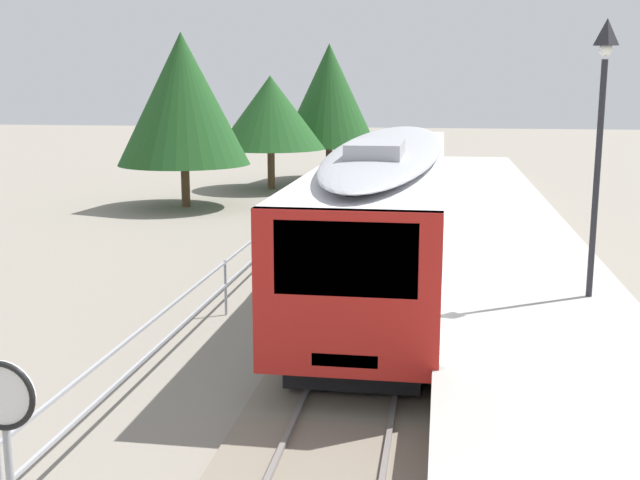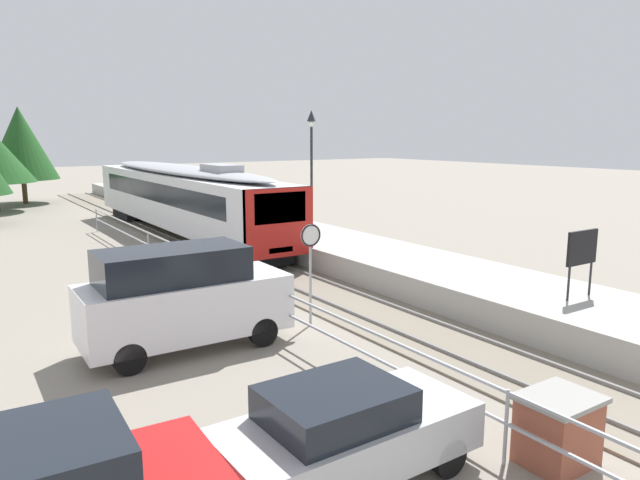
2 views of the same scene
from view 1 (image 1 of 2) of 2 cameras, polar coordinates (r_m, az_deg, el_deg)
ground_plane at (r=18.40m, az=-5.13°, el=-4.64°), size 160.00×160.00×0.00m
track_rails at (r=17.92m, az=4.25°, el=-4.94°), size 3.20×60.00×0.14m
commuter_train at (r=21.28m, az=5.19°, el=3.43°), size 2.82×20.32×3.74m
station_platform at (r=17.86m, az=14.74°, el=-3.96°), size 3.90×60.00×0.90m
platform_lamp_mid_platform at (r=15.91m, az=19.92°, el=9.16°), size 0.34×0.34×5.35m
speed_limit_sign at (r=7.19m, az=-22.04°, el=-13.26°), size 0.61×0.10×2.81m
tree_behind_carpark at (r=33.08m, az=-10.02°, el=10.12°), size 5.49×5.49×7.19m
tree_behind_station_far at (r=42.38m, az=0.68°, el=10.55°), size 5.15×5.15×7.25m
tree_distant_left at (r=38.55m, az=-3.64°, el=9.29°), size 5.34×5.34×5.53m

